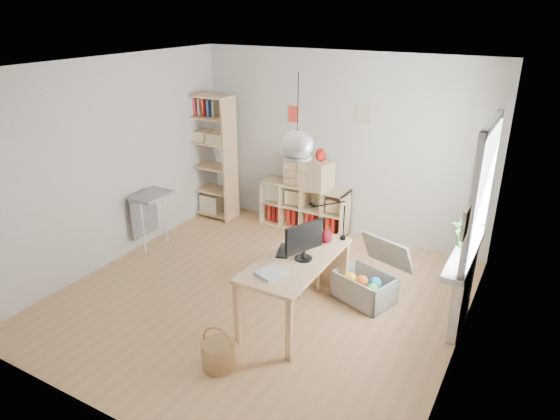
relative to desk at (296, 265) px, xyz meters
The scene contains 20 objects.
ground 0.87m from the desk, 164.74° to the left, with size 4.50×4.50×0.00m, color tan.
room_shell 1.34m from the desk, 164.74° to the left, with size 4.50×4.50×4.50m.
window_unit 2.04m from the desk, 24.12° to the left, with size 0.07×1.16×1.46m.
radiator 1.82m from the desk, 24.58° to the left, with size 0.10×0.80×0.80m, color white.
windowsill 1.77m from the desk, 25.25° to the left, with size 0.22×1.20×0.06m, color silver.
desk is the anchor object (origin of this frame).
cube_shelf 2.48m from the desk, 114.61° to the left, with size 1.40×0.38×0.72m.
tall_bookshelf 3.27m from the desk, 142.99° to the left, with size 0.80×0.38×2.00m.
side_table 2.64m from the desk, 169.06° to the left, with size 0.40×0.55×0.85m.
chair 0.67m from the desk, 109.16° to the left, with size 0.46×0.46×0.74m.
wicker_basket 1.25m from the desk, 102.63° to the right, with size 0.33×0.33×0.46m.
storage_chest 1.05m from the desk, 52.87° to the left, with size 0.86×0.92×0.71m.
monitor 0.34m from the desk, ahead, with size 0.24×0.45×0.41m.
keyboard 0.22m from the desk, 160.85° to the left, with size 0.13×0.35×0.02m, color black.
task_lamp 0.73m from the desk, 83.98° to the left, with size 0.42×0.16×0.45m.
yarn_ball 0.53m from the desk, 74.88° to the left, with size 0.16×0.16×0.16m, color #4A090F.
paper_tray 0.45m from the desk, 96.34° to the right, with size 0.24×0.29×0.03m, color silver.
drawer_chest 2.40m from the desk, 113.13° to the left, with size 0.74×0.34×0.42m, color beige.
red_vase 2.38m from the desk, 108.81° to the left, with size 0.16×0.16×0.19m, color #9E150D.
potted_plant 1.88m from the desk, 31.26° to the left, with size 0.33×0.29×0.37m, color #235D24.
Camera 1 is at (2.74, -4.39, 3.28)m, focal length 32.00 mm.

